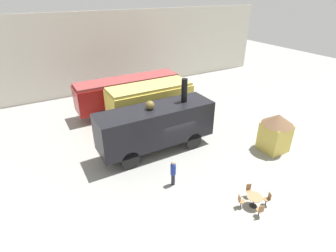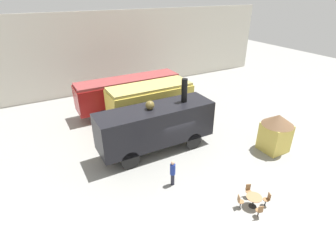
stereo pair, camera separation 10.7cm
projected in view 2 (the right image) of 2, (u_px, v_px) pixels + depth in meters
ground_plane at (175, 149)px, 20.45m from camera, size 80.00×80.00×0.00m
backdrop_wall at (108, 52)px, 30.38m from camera, size 44.00×0.15×9.00m
streamlined_locomotive at (136, 90)px, 26.25m from camera, size 12.27×2.59×3.42m
passenger_coach_vintage at (150, 102)px, 23.29m from camera, size 7.38×2.85×3.73m
steam_locomotive at (156, 125)px, 19.32m from camera, size 8.72×2.62×5.35m
cafe_table_near at (254, 199)px, 14.86m from camera, size 0.89×0.89×0.71m
cafe_chair_0 at (260, 210)px, 14.17m from camera, size 0.38×0.40×0.87m
cafe_chair_1 at (267, 199)px, 14.96m from camera, size 0.40×0.38×0.87m
cafe_chair_2 at (248, 190)px, 15.60m from camera, size 0.38×0.40×0.87m
cafe_chair_3 at (240, 201)px, 14.81m from camera, size 0.40×0.38×0.87m
visitor_person at (173, 172)px, 16.35m from camera, size 0.34×0.34×1.80m
ticket_kiosk at (276, 131)px, 19.61m from camera, size 2.34×2.34×3.00m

